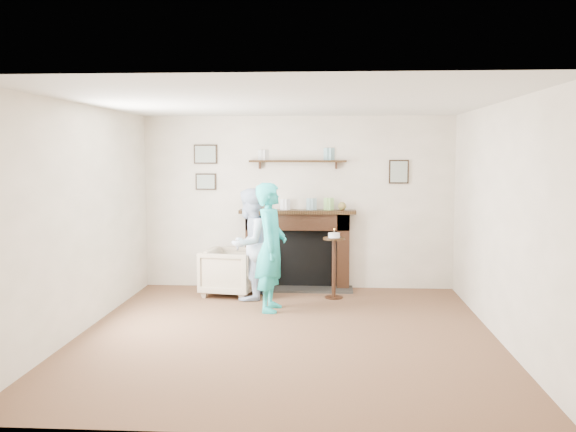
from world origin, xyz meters
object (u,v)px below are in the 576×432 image
Objects in this scene: armchair at (230,295)px; man at (250,299)px; woman at (271,310)px; pedestal_table at (334,255)px.

man reaches higher than armchair.
man is 0.70m from woman.
man is 1.57× the size of pedestal_table.
armchair is 0.44× the size of woman.
woman reaches higher than man.
man is at bearing 33.45° from woman.
armchair is 0.75× the size of pedestal_table.
pedestal_table is (1.44, -0.10, 0.59)m from armchair.
woman is 1.23m from pedestal_table.
man is 1.28m from pedestal_table.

